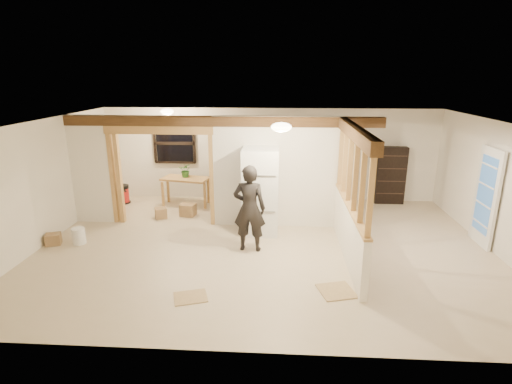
# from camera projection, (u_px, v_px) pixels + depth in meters

# --- Properties ---
(floor) EXTENTS (9.00, 6.50, 0.01)m
(floor) POSITION_uv_depth(u_px,v_px,m) (264.00, 246.00, 8.13)
(floor) COLOR #C1AC8F
(floor) RESTS_ON ground
(ceiling) EXTENTS (9.00, 6.50, 0.01)m
(ceiling) POSITION_uv_depth(u_px,v_px,m) (265.00, 122.00, 7.42)
(ceiling) COLOR white
(wall_back) EXTENTS (9.00, 0.01, 2.50)m
(wall_back) POSITION_uv_depth(u_px,v_px,m) (270.00, 155.00, 10.88)
(wall_back) COLOR silver
(wall_back) RESTS_ON floor
(wall_front) EXTENTS (9.00, 0.01, 2.50)m
(wall_front) POSITION_uv_depth(u_px,v_px,m) (254.00, 263.00, 4.66)
(wall_front) COLOR silver
(wall_front) RESTS_ON floor
(wall_left) EXTENTS (0.01, 6.50, 2.50)m
(wall_left) POSITION_uv_depth(u_px,v_px,m) (42.00, 183.00, 8.04)
(wall_left) COLOR silver
(wall_left) RESTS_ON floor
(wall_right) EXTENTS (0.01, 6.50, 2.50)m
(wall_right) POSITION_uv_depth(u_px,v_px,m) (503.00, 191.00, 7.51)
(wall_right) COLOR silver
(wall_right) RESTS_ON floor
(partition_left_stub) EXTENTS (0.90, 0.12, 2.50)m
(partition_left_stub) POSITION_uv_depth(u_px,v_px,m) (91.00, 170.00, 9.16)
(partition_left_stub) COLOR silver
(partition_left_stub) RESTS_ON floor
(partition_center) EXTENTS (2.80, 0.12, 2.50)m
(partition_center) POSITION_uv_depth(u_px,v_px,m) (276.00, 173.00, 8.91)
(partition_center) COLOR silver
(partition_center) RESTS_ON floor
(doorway_frame) EXTENTS (2.46, 0.14, 2.20)m
(doorway_frame) POSITION_uv_depth(u_px,v_px,m) (162.00, 177.00, 9.11)
(doorway_frame) COLOR tan
(doorway_frame) RESTS_ON floor
(header_beam_back) EXTENTS (7.00, 0.18, 0.22)m
(header_beam_back) POSITION_uv_depth(u_px,v_px,m) (221.00, 121.00, 8.66)
(header_beam_back) COLOR #4E321A
(header_beam_back) RESTS_ON ceiling
(header_beam_right) EXTENTS (0.18, 3.30, 0.22)m
(header_beam_right) POSITION_uv_depth(u_px,v_px,m) (356.00, 133.00, 6.98)
(header_beam_right) COLOR #4E321A
(header_beam_right) RESTS_ON ceiling
(pony_wall) EXTENTS (0.12, 3.20, 1.00)m
(pony_wall) POSITION_uv_depth(u_px,v_px,m) (348.00, 232.00, 7.51)
(pony_wall) COLOR silver
(pony_wall) RESTS_ON floor
(stud_partition) EXTENTS (0.14, 3.20, 1.32)m
(stud_partition) POSITION_uv_depth(u_px,v_px,m) (353.00, 173.00, 7.18)
(stud_partition) COLOR tan
(stud_partition) RESTS_ON pony_wall
(window_back) EXTENTS (1.12, 0.10, 1.10)m
(window_back) POSITION_uv_depth(u_px,v_px,m) (174.00, 143.00, 10.87)
(window_back) COLOR black
(window_back) RESTS_ON wall_back
(french_door) EXTENTS (0.12, 0.86, 2.00)m
(french_door) POSITION_uv_depth(u_px,v_px,m) (486.00, 197.00, 7.97)
(french_door) COLOR white
(french_door) RESTS_ON floor
(ceiling_dome_main) EXTENTS (0.36, 0.36, 0.16)m
(ceiling_dome_main) POSITION_uv_depth(u_px,v_px,m) (281.00, 127.00, 6.93)
(ceiling_dome_main) COLOR #FFEABF
(ceiling_dome_main) RESTS_ON ceiling
(ceiling_dome_util) EXTENTS (0.32, 0.32, 0.14)m
(ceiling_dome_util) POSITION_uv_depth(u_px,v_px,m) (167.00, 112.00, 9.77)
(ceiling_dome_util) COLOR #FFEABF
(ceiling_dome_util) RESTS_ON ceiling
(hanging_bulb) EXTENTS (0.07, 0.07, 0.07)m
(hanging_bulb) POSITION_uv_depth(u_px,v_px,m) (181.00, 128.00, 9.16)
(hanging_bulb) COLOR #FFD88C
(hanging_bulb) RESTS_ON ceiling
(refrigerator) EXTENTS (0.77, 0.75, 1.87)m
(refrigerator) POSITION_uv_depth(u_px,v_px,m) (260.00, 191.00, 8.60)
(refrigerator) COLOR white
(refrigerator) RESTS_ON floor
(woman) EXTENTS (0.66, 0.46, 1.73)m
(woman) POSITION_uv_depth(u_px,v_px,m) (249.00, 208.00, 7.73)
(woman) COLOR black
(woman) RESTS_ON floor
(work_table) EXTENTS (1.30, 0.84, 0.76)m
(work_table) POSITION_uv_depth(u_px,v_px,m) (186.00, 192.00, 10.55)
(work_table) COLOR tan
(work_table) RESTS_ON floor
(potted_plant) EXTENTS (0.35, 0.31, 0.37)m
(potted_plant) POSITION_uv_depth(u_px,v_px,m) (186.00, 170.00, 10.46)
(potted_plant) COLOR #2E692D
(potted_plant) RESTS_ON work_table
(shop_vac) EXTENTS (0.46, 0.46, 0.51)m
(shop_vac) POSITION_uv_depth(u_px,v_px,m) (123.00, 194.00, 10.75)
(shop_vac) COLOR #AA1A15
(shop_vac) RESTS_ON floor
(bookshelf) EXTENTS (0.77, 0.26, 1.53)m
(bookshelf) POSITION_uv_depth(u_px,v_px,m) (390.00, 175.00, 10.64)
(bookshelf) COLOR black
(bookshelf) RESTS_ON floor
(bucket) EXTENTS (0.33, 0.33, 0.33)m
(bucket) POSITION_uv_depth(u_px,v_px,m) (79.00, 236.00, 8.21)
(bucket) COLOR white
(bucket) RESTS_ON floor
(box_util_a) EXTENTS (0.40, 0.36, 0.30)m
(box_util_a) POSITION_uv_depth(u_px,v_px,m) (188.00, 210.00, 9.84)
(box_util_a) COLOR olive
(box_util_a) RESTS_ON floor
(box_util_b) EXTENTS (0.35, 0.35, 0.25)m
(box_util_b) POSITION_uv_depth(u_px,v_px,m) (161.00, 213.00, 9.69)
(box_util_b) COLOR olive
(box_util_b) RESTS_ON floor
(box_front) EXTENTS (0.35, 0.31, 0.23)m
(box_front) POSITION_uv_depth(u_px,v_px,m) (53.00, 239.00, 8.17)
(box_front) COLOR olive
(box_front) RESTS_ON floor
(floor_panel_near) EXTENTS (0.66, 0.66, 0.02)m
(floor_panel_near) POSITION_uv_depth(u_px,v_px,m) (336.00, 291.00, 6.43)
(floor_panel_near) COLOR tan
(floor_panel_near) RESTS_ON floor
(floor_panel_far) EXTENTS (0.61, 0.54, 0.02)m
(floor_panel_far) POSITION_uv_depth(u_px,v_px,m) (191.00, 297.00, 6.25)
(floor_panel_far) COLOR tan
(floor_panel_far) RESTS_ON floor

